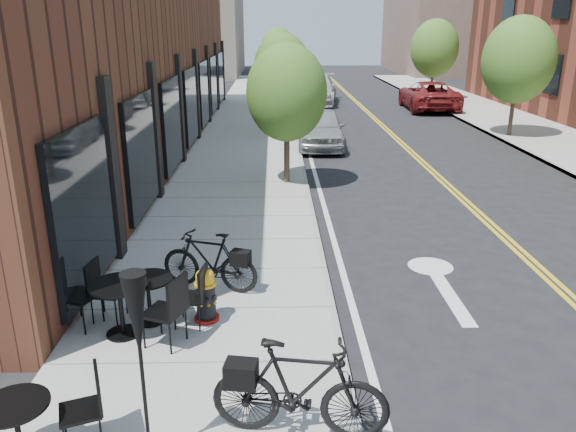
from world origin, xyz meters
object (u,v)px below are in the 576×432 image
object	(u,v)px
bistro_set_b	(148,293)
parked_car_far	(429,95)
parked_car_b	(310,107)
parked_car_c	(316,90)
patio_umbrella	(138,331)
bicycle_left	(209,261)
fire_hydrant	(206,295)
bistro_set_a	(17,423)
bicycle_right	(300,390)
parked_car_a	(321,128)
bistro_set_c	(120,302)

from	to	relation	value
bistro_set_b	parked_car_far	distance (m)	25.18
parked_car_b	parked_car_c	xyz separation A→B (m)	(0.70, 6.01, 0.17)
patio_umbrella	bicycle_left	bearing A→B (deg)	87.15
fire_hydrant	parked_car_b	distance (m)	19.73
fire_hydrant	parked_car_c	distance (m)	25.78
bistro_set_a	bistro_set_b	xyz separation A→B (m)	(0.72, 2.81, 0.03)
parked_car_c	bistro_set_b	bearing A→B (deg)	-91.70
fire_hydrant	bistro_set_a	bearing A→B (deg)	-95.70
bicycle_right	bistro_set_b	bearing A→B (deg)	49.37
fire_hydrant	bistro_set_b	size ratio (longest dim) A/B	0.49
bicycle_left	parked_car_a	bearing A→B (deg)	-174.49
bistro_set_b	bistro_set_a	bearing A→B (deg)	-95.32
bistro_set_a	parked_car_far	world-z (taller)	parked_car_far
bistro_set_c	parked_car_a	distance (m)	14.17
bicycle_left	bistro_set_b	distance (m)	1.34
parked_car_a	bistro_set_a	bearing A→B (deg)	-101.88
parked_car_b	bicycle_left	bearing A→B (deg)	-93.88
bistro_set_c	parked_car_far	xyz separation A→B (m)	(10.54, 23.37, 0.12)
patio_umbrella	parked_car_c	distance (m)	28.68
parked_car_c	bicycle_right	bearing A→B (deg)	-86.58
fire_hydrant	parked_car_a	size ratio (longest dim) A/B	0.20
bistro_set_c	bistro_set_b	bearing A→B (deg)	71.47
bistro_set_a	bistro_set_b	world-z (taller)	bistro_set_b
bicycle_right	parked_car_b	size ratio (longest dim) A/B	0.49
bicycle_left	bicycle_right	distance (m)	3.84
bistro_set_a	patio_umbrella	distance (m)	1.69
fire_hydrant	bistro_set_a	xyz separation A→B (m)	(-1.56, -2.84, 0.04)
patio_umbrella	parked_car_far	size ratio (longest dim) A/B	0.38
parked_car_a	parked_car_c	xyz separation A→B (m)	(0.70, 12.32, 0.10)
patio_umbrella	parked_car_a	bearing A→B (deg)	79.31
bistro_set_b	patio_umbrella	distance (m)	3.09
bistro_set_a	parked_car_c	xyz separation A→B (m)	(5.05, 28.38, 0.25)
bistro_set_a	parked_car_b	xyz separation A→B (m)	(4.35, 22.37, 0.08)
fire_hydrant	bistro_set_c	bearing A→B (deg)	-137.89
patio_umbrella	fire_hydrant	bearing A→B (deg)	84.98
bistro_set_b	parked_car_c	distance (m)	25.94
bicycle_left	parked_car_far	world-z (taller)	parked_car_far
bicycle_left	bistro_set_c	bearing A→B (deg)	-18.43
fire_hydrant	bistro_set_b	distance (m)	0.84
bicycle_right	bistro_set_c	xyz separation A→B (m)	(-2.44, 2.15, -0.05)
bistro_set_b	parked_car_a	size ratio (longest dim) A/B	0.42
bistro_set_c	parked_car_c	distance (m)	26.35
fire_hydrant	parked_car_a	distance (m)	13.51
parked_car_a	parked_car_far	distance (m)	11.78
bicycle_left	bistro_set_c	distance (m)	1.81
bistro_set_b	parked_car_b	bearing A→B (deg)	88.60
bistro_set_c	parked_car_b	xyz separation A→B (m)	(3.94, 19.92, 0.00)
patio_umbrella	parked_car_far	bearing A→B (deg)	69.55
bicycle_left	parked_car_b	xyz separation A→B (m)	(2.84, 18.48, 0.01)
bicycle_left	parked_car_b	size ratio (longest dim) A/B	0.44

